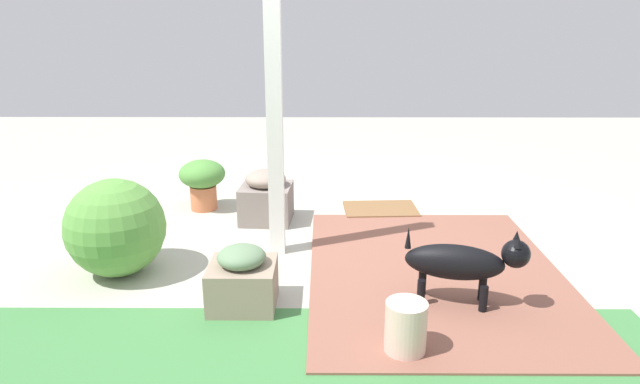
% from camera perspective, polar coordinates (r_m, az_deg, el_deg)
% --- Properties ---
extents(ground_plane, '(12.00, 12.00, 0.00)m').
position_cam_1_polar(ground_plane, '(4.52, -0.25, -5.62)').
color(ground_plane, '#ACA99B').
extents(brick_path, '(1.80, 2.40, 0.02)m').
position_cam_1_polar(brick_path, '(4.15, 11.72, -8.09)').
color(brick_path, brown).
rests_on(brick_path, ground).
extents(porch_pillar, '(0.12, 0.12, 2.22)m').
position_cam_1_polar(porch_pillar, '(4.13, -4.68, 8.18)').
color(porch_pillar, white).
rests_on(porch_pillar, ground).
extents(stone_planter_nearest, '(0.48, 0.46, 0.48)m').
position_cam_1_polar(stone_planter_nearest, '(5.02, -5.53, -0.55)').
color(stone_planter_nearest, gray).
rests_on(stone_planter_nearest, ground).
extents(stone_planter_far, '(0.42, 0.40, 0.41)m').
position_cam_1_polar(stone_planter_far, '(3.61, -7.94, -8.83)').
color(stone_planter_far, gray).
rests_on(stone_planter_far, ground).
extents(round_shrub, '(0.70, 0.70, 0.70)m').
position_cam_1_polar(round_shrub, '(4.20, -20.21, -3.45)').
color(round_shrub, '#589440').
rests_on(round_shrub, ground).
extents(terracotta_pot_broad, '(0.43, 0.43, 0.48)m').
position_cam_1_polar(terracotta_pot_broad, '(5.40, -11.95, 1.28)').
color(terracotta_pot_broad, '#C46B45').
rests_on(terracotta_pot_broad, ground).
extents(dog, '(0.77, 0.34, 0.52)m').
position_cam_1_polar(dog, '(3.63, 14.45, -6.96)').
color(dog, black).
rests_on(dog, ground).
extents(ceramic_urn, '(0.23, 0.23, 0.31)m').
position_cam_1_polar(ceramic_urn, '(3.16, 8.77, -13.60)').
color(ceramic_urn, beige).
rests_on(ceramic_urn, ground).
extents(doormat, '(0.71, 0.49, 0.03)m').
position_cam_1_polar(doormat, '(5.35, 6.22, -1.78)').
color(doormat, brown).
rests_on(doormat, ground).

